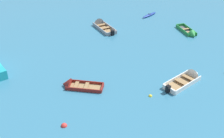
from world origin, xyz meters
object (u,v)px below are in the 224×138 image
at_px(rowboat_maroon_far_left, 73,85).
at_px(mooring_buoy_between_boats_right, 64,126).
at_px(rowboat_white_back_row_right, 189,78).
at_px(mooring_buoy_near_foreground, 150,96).
at_px(rowboat_green_near_left, 190,33).
at_px(kayak_deep_blue_back_row_center, 149,15).
at_px(rowboat_grey_outer_left, 100,25).

relative_size(rowboat_maroon_far_left, mooring_buoy_between_boats_right, 8.03).
distance_m(rowboat_white_back_row_right, mooring_buoy_between_boats_right, 12.56).
bearing_deg(mooring_buoy_near_foreground, rowboat_green_near_left, 71.66).
height_order(kayak_deep_blue_back_row_center, mooring_buoy_between_boats_right, kayak_deep_blue_back_row_center).
xyz_separation_m(rowboat_grey_outer_left, mooring_buoy_near_foreground, (7.14, -14.71, -0.20)).
distance_m(rowboat_grey_outer_left, rowboat_green_near_left, 11.74).
bearing_deg(rowboat_grey_outer_left, mooring_buoy_near_foreground, -64.10).
height_order(kayak_deep_blue_back_row_center, mooring_buoy_near_foreground, kayak_deep_blue_back_row_center).
relative_size(kayak_deep_blue_back_row_center, rowboat_white_back_row_right, 0.68).
relative_size(rowboat_green_near_left, mooring_buoy_near_foreground, 12.42).
relative_size(rowboat_maroon_far_left, mooring_buoy_near_foreground, 11.76).
xyz_separation_m(kayak_deep_blue_back_row_center, rowboat_green_near_left, (5.32, -5.87, 0.04)).
bearing_deg(kayak_deep_blue_back_row_center, rowboat_maroon_far_left, -107.95).
bearing_deg(rowboat_maroon_far_left, mooring_buoy_near_foreground, -3.32).
bearing_deg(rowboat_white_back_row_right, rowboat_green_near_left, 84.42).
xyz_separation_m(kayak_deep_blue_back_row_center, mooring_buoy_near_foreground, (0.76, -19.64, -0.14)).
bearing_deg(rowboat_grey_outer_left, mooring_buoy_between_boats_right, -87.53).
xyz_separation_m(rowboat_maroon_far_left, rowboat_green_near_left, (11.55, 13.36, 0.02)).
bearing_deg(rowboat_maroon_far_left, rowboat_white_back_row_right, 14.51).
relative_size(kayak_deep_blue_back_row_center, rowboat_grey_outer_left, 0.62).
bearing_deg(mooring_buoy_between_boats_right, rowboat_grey_outer_left, 92.47).
bearing_deg(rowboat_grey_outer_left, rowboat_green_near_left, -4.60).
bearing_deg(rowboat_white_back_row_right, mooring_buoy_near_foreground, -138.43).
distance_m(rowboat_white_back_row_right, mooring_buoy_near_foreground, 4.71).
bearing_deg(mooring_buoy_near_foreground, mooring_buoy_between_boats_right, -143.32).
bearing_deg(rowboat_maroon_far_left, rowboat_green_near_left, 49.16).
bearing_deg(rowboat_green_near_left, rowboat_grey_outer_left, 175.40).
relative_size(kayak_deep_blue_back_row_center, rowboat_maroon_far_left, 0.75).
height_order(rowboat_white_back_row_right, rowboat_green_near_left, rowboat_white_back_row_right).
height_order(rowboat_grey_outer_left, rowboat_green_near_left, rowboat_grey_outer_left).
xyz_separation_m(rowboat_grey_outer_left, rowboat_white_back_row_right, (10.67, -11.59, 0.01)).
height_order(rowboat_grey_outer_left, rowboat_white_back_row_right, rowboat_grey_outer_left).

